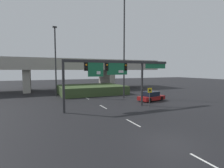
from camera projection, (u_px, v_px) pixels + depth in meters
ground_plane at (169, 142)px, 11.44m from camera, size 160.00×160.00×0.00m
lane_markings at (94, 102)px, 25.76m from camera, size 0.14×39.75×0.01m
signal_gantry at (115, 70)px, 21.32m from camera, size 14.12×0.44×5.88m
speed_limit_sign at (150, 94)px, 22.23m from camera, size 0.60×0.11×2.49m
highway_light_pole_near at (56, 60)px, 30.81m from camera, size 0.70×0.36×12.30m
highway_light_pole_far at (124, 46)px, 29.11m from camera, size 0.70×0.36×16.59m
overpass_bridge at (70, 68)px, 42.05m from camera, size 44.46×9.89×7.23m
grass_embankment at (91, 89)px, 35.16m from camera, size 12.48×9.59×1.61m
parked_sedan_near_right at (151, 96)px, 26.78m from camera, size 4.64×2.79×1.43m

